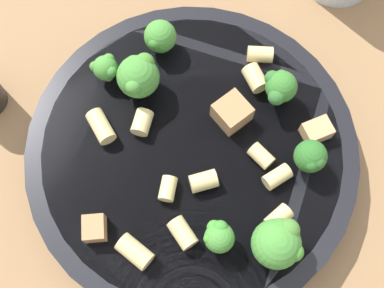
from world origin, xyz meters
TOP-DOWN VIEW (x-y plane):
  - ground_plane at (0.00, 0.00)m, footprint 2.00×2.00m
  - pasta_bowl at (0.00, 0.00)m, footprint 0.29×0.29m
  - broccoli_floret_0 at (-0.05, -0.07)m, footprint 0.02×0.03m
  - broccoli_floret_1 at (0.05, -0.08)m, footprint 0.03×0.03m
  - broccoli_floret_2 at (0.05, 0.09)m, footprint 0.03×0.03m
  - broccoli_floret_3 at (-0.02, -0.11)m, footprint 0.04×0.04m
  - broccoli_floret_4 at (0.09, -0.02)m, footprint 0.03×0.03m
  - broccoli_floret_5 at (0.01, 0.07)m, footprint 0.04×0.04m
  - broccoli_floret_6 at (0.00, 0.10)m, footprint 0.02×0.03m
  - rigatoni_0 at (0.11, 0.01)m, footprint 0.03×0.03m
  - rigatoni_1 at (-0.04, 0.07)m, footprint 0.02×0.03m
  - rigatoni_2 at (0.03, -0.05)m, footprint 0.02×0.02m
  - rigatoni_3 at (-0.01, 0.05)m, footprint 0.03×0.02m
  - rigatoni_4 at (0.00, -0.10)m, footprint 0.02×0.02m
  - rigatoni_5 at (-0.10, -0.03)m, footprint 0.02×0.03m
  - rigatoni_6 at (-0.04, -0.01)m, footprint 0.02×0.02m
  - rigatoni_7 at (0.03, -0.07)m, footprint 0.03×0.02m
  - rigatoni_8 at (-0.06, -0.04)m, footprint 0.02×0.03m
  - rigatoni_9 at (-0.02, -0.03)m, footprint 0.03×0.03m
  - rigatoni_10 at (0.09, -0.00)m, footprint 0.02×0.03m
  - chicken_chunk_0 at (0.08, -0.07)m, footprint 0.03×0.03m
  - chicken_chunk_1 at (-0.11, 0.01)m, footprint 0.03×0.03m
  - chicken_chunk_2 at (0.05, -0.01)m, footprint 0.03×0.03m

SIDE VIEW (x-z plane):
  - ground_plane at x=0.00m, z-range 0.00..0.00m
  - pasta_bowl at x=0.00m, z-range 0.00..0.04m
  - rigatoni_6 at x=-0.04m, z-range 0.03..0.05m
  - rigatoni_7 at x=0.03m, z-range 0.03..0.05m
  - rigatoni_2 at x=0.03m, z-range 0.03..0.05m
  - rigatoni_4 at x=0.00m, z-range 0.03..0.05m
  - chicken_chunk_0 at x=0.08m, z-range 0.03..0.05m
  - rigatoni_0 at x=0.11m, z-range 0.03..0.05m
  - rigatoni_8 at x=-0.06m, z-range 0.03..0.05m
  - rigatoni_9 at x=-0.02m, z-range 0.03..0.05m
  - rigatoni_1 at x=-0.04m, z-range 0.03..0.05m
  - rigatoni_3 at x=-0.01m, z-range 0.03..0.05m
  - rigatoni_5 at x=-0.10m, z-range 0.03..0.05m
  - rigatoni_10 at x=0.09m, z-range 0.03..0.05m
  - chicken_chunk_1 at x=-0.11m, z-range 0.03..0.05m
  - chicken_chunk_2 at x=0.05m, z-range 0.03..0.06m
  - broccoli_floret_6 at x=0.00m, z-range 0.04..0.07m
  - broccoli_floret_0 at x=-0.05m, z-range 0.04..0.07m
  - broccoli_floret_2 at x=0.05m, z-range 0.04..0.07m
  - broccoli_floret_1 at x=0.05m, z-range 0.04..0.07m
  - broccoli_floret_4 at x=0.09m, z-range 0.04..0.08m
  - broccoli_floret_3 at x=-0.02m, z-range 0.04..0.08m
  - broccoli_floret_5 at x=0.01m, z-range 0.04..0.08m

